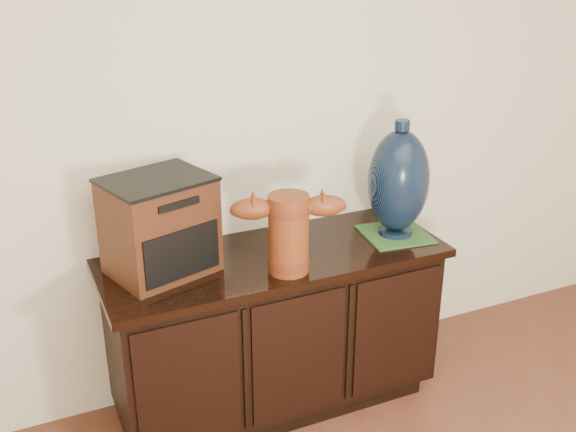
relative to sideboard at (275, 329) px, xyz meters
name	(u,v)px	position (x,y,z in m)	size (l,w,h in m)	color
sideboard	(275,329)	(0.00, 0.00, 0.00)	(1.46, 0.56, 0.75)	black
terracotta_vessel	(289,229)	(-0.01, -0.16, 0.55)	(0.45, 0.21, 0.32)	brown
tv_radio	(160,226)	(-0.46, 0.04, 0.56)	(0.47, 0.42, 0.39)	#421F10
green_mat	(395,234)	(0.57, -0.04, 0.37)	(0.28, 0.28, 0.01)	#2E5C29
lamp_base	(399,181)	(0.57, -0.04, 0.62)	(0.30, 0.30, 0.52)	black
spray_can	(212,223)	(-0.20, 0.20, 0.47)	(0.07, 0.07, 0.20)	#56110E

